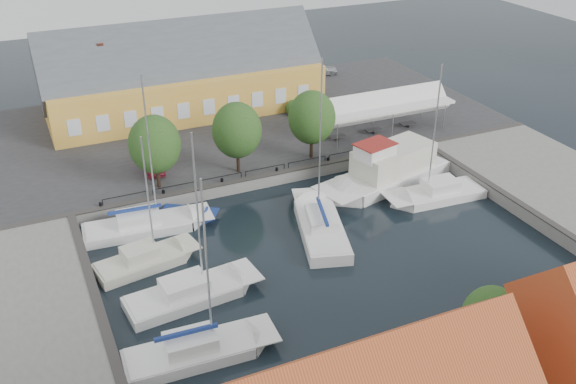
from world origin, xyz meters
The scene contains 18 objects.
ground centered at (0.00, 0.00, 0.00)m, with size 140.00×140.00×0.00m, color black.
north_quay centered at (0.00, 23.00, 0.50)m, with size 56.00×26.00×1.00m, color #2D2D30.
west_quay centered at (-22.00, -2.00, 0.50)m, with size 12.00×24.00×1.00m, color slate.
east_quay centered at (22.00, -2.00, 0.50)m, with size 12.00×24.00×1.00m, color slate.
quay_edge_fittings centered at (0.02, 4.75, 1.06)m, with size 56.00×24.72×0.40m.
warehouse centered at (-2.60, 28.36, 4.43)m, with size 28.56×14.00×9.55m.
tent_canopy centered at (14.00, 14.50, 3.68)m, with size 14.00×4.00×2.83m.
quay_trees centered at (-2.00, 12.00, 4.88)m, with size 18.20×4.20×6.30m.
car_silver centered at (16.32, 32.83, 1.75)m, with size 1.78×4.43×1.51m, color #B7BABF.
car_red centered at (-8.63, 15.37, 1.71)m, with size 1.51×4.32×1.42m, color maroon.
center_sailboat centered at (0.77, 1.71, 0.36)m, with size 5.79×10.50×13.81m.
trawler centered at (9.73, 6.61, 1.02)m, with size 13.65×6.97×5.00m.
east_boat_a centered at (11.91, 2.45, 0.26)m, with size 8.84×3.41×12.20m.
west_boat_a centered at (-11.35, 7.42, 0.27)m, with size 10.05×3.56×12.87m.
west_boat_b centered at (-12.41, 2.72, 0.26)m, with size 7.67×3.75×10.24m.
west_boat_c centered at (-10.60, -2.16, 0.26)m, with size 9.26×3.76×12.09m.
west_boat_d centered at (-11.78, -7.51, 0.27)m, with size 9.15×3.14×11.96m.
launch_nw centered at (-7.80, 8.03, 0.09)m, with size 4.79×4.04×0.88m.
Camera 1 is at (-18.51, -35.11, 25.88)m, focal length 40.00 mm.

